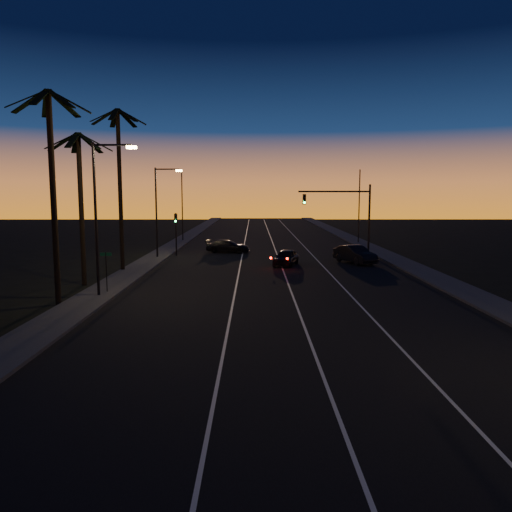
{
  "coord_description": "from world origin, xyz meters",
  "views": [
    {
      "loc": [
        -1.81,
        -8.97,
        6.1
      ],
      "look_at": [
        -1.7,
        20.23,
        2.44
      ],
      "focal_mm": 35.0,
      "sensor_mm": 36.0,
      "label": 1
    }
  ],
  "objects_px": {
    "right_car": "(355,254)",
    "cross_car": "(228,246)",
    "signal_mast": "(345,207)",
    "lead_car": "(286,257)"
  },
  "relations": [
    {
      "from": "signal_mast",
      "to": "lead_car",
      "type": "xyz_separation_m",
      "value": [
        -6.23,
        -6.77,
        -4.09
      ]
    },
    {
      "from": "lead_car",
      "to": "signal_mast",
      "type": "bearing_deg",
      "value": 47.38
    },
    {
      "from": "right_car",
      "to": "signal_mast",
      "type": "bearing_deg",
      "value": 89.3
    },
    {
      "from": "right_car",
      "to": "cross_car",
      "type": "relative_size",
      "value": 1.06
    },
    {
      "from": "right_car",
      "to": "cross_car",
      "type": "height_order",
      "value": "right_car"
    },
    {
      "from": "lead_car",
      "to": "cross_car",
      "type": "xyz_separation_m",
      "value": [
        -5.47,
        9.36,
        -0.03
      ]
    },
    {
      "from": "right_car",
      "to": "cross_car",
      "type": "bearing_deg",
      "value": 145.26
    },
    {
      "from": "signal_mast",
      "to": "cross_car",
      "type": "relative_size",
      "value": 1.5
    },
    {
      "from": "lead_car",
      "to": "cross_car",
      "type": "distance_m",
      "value": 10.84
    },
    {
      "from": "signal_mast",
      "to": "cross_car",
      "type": "xyz_separation_m",
      "value": [
        -11.7,
        2.59,
        -4.12
      ]
    }
  ]
}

